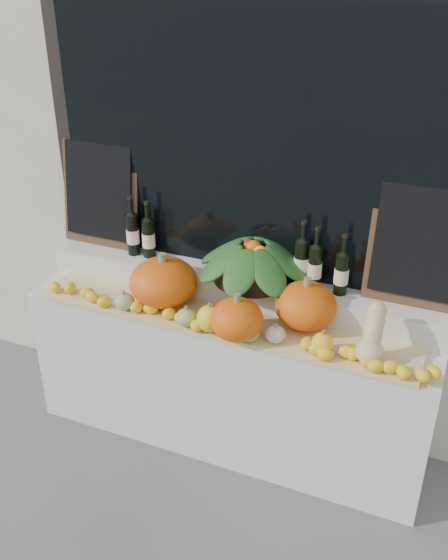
% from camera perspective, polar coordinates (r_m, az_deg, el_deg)
% --- Properties ---
extents(storefront_facade, '(7.00, 0.94, 4.50)m').
position_cam_1_polar(storefront_facade, '(3.62, 5.27, 21.74)').
color(storefront_facade, beige).
rests_on(storefront_facade, ground).
extents(display_sill, '(2.30, 0.55, 0.88)m').
position_cam_1_polar(display_sill, '(3.68, 0.46, -8.79)').
color(display_sill, silver).
rests_on(display_sill, ground).
extents(rear_tier, '(2.30, 0.25, 0.16)m').
position_cam_1_polar(rear_tier, '(3.51, 1.43, -0.66)').
color(rear_tier, silver).
rests_on(rear_tier, display_sill).
extents(straw_bedding, '(2.10, 0.32, 0.02)m').
position_cam_1_polar(straw_bedding, '(3.32, -0.34, -3.82)').
color(straw_bedding, tan).
rests_on(straw_bedding, display_sill).
extents(pumpkin_left, '(0.42, 0.42, 0.26)m').
position_cam_1_polar(pumpkin_left, '(3.42, -5.56, -0.18)').
color(pumpkin_left, '#EA5E0C').
rests_on(pumpkin_left, straw_bedding).
extents(pumpkin_right, '(0.33, 0.33, 0.24)m').
position_cam_1_polar(pumpkin_right, '(3.23, 7.48, -2.33)').
color(pumpkin_right, '#EA5E0C').
rests_on(pumpkin_right, straw_bedding).
extents(pumpkin_center, '(0.29, 0.29, 0.21)m').
position_cam_1_polar(pumpkin_center, '(3.12, 1.18, -3.63)').
color(pumpkin_center, '#EA5E0C').
rests_on(pumpkin_center, straw_bedding).
extents(butternut_squash, '(0.13, 0.20, 0.28)m').
position_cam_1_polar(butternut_squash, '(3.04, 13.39, -5.06)').
color(butternut_squash, '#DBBF81').
rests_on(butternut_squash, straw_bedding).
extents(decorative_gourds, '(1.20, 0.16, 0.17)m').
position_cam_1_polar(decorative_gourds, '(3.18, -0.00, -4.01)').
color(decorative_gourds, '#417122').
rests_on(decorative_gourds, straw_bedding).
extents(lemon_heap, '(2.20, 0.16, 0.06)m').
position_cam_1_polar(lemon_heap, '(3.22, -1.11, -4.13)').
color(lemon_heap, yellow).
rests_on(lemon_heap, straw_bedding).
extents(produce_bowl, '(0.67, 0.67, 0.24)m').
position_cam_1_polar(produce_bowl, '(3.38, 2.70, 1.82)').
color(produce_bowl, black).
rests_on(produce_bowl, rear_tier).
extents(wine_bottle_far_left, '(0.08, 0.08, 0.36)m').
position_cam_1_polar(wine_bottle_far_left, '(3.69, -8.34, 4.22)').
color(wine_bottle_far_left, black).
rests_on(wine_bottle_far_left, rear_tier).
extents(wine_bottle_near_left, '(0.08, 0.08, 0.34)m').
position_cam_1_polar(wine_bottle_near_left, '(3.65, -6.92, 3.88)').
color(wine_bottle_near_left, black).
rests_on(wine_bottle_near_left, rear_tier).
extents(wine_bottle_tall, '(0.08, 0.08, 0.37)m').
position_cam_1_polar(wine_bottle_tall, '(3.35, 7.10, 1.67)').
color(wine_bottle_tall, black).
rests_on(wine_bottle_tall, rear_tier).
extents(wine_bottle_near_right, '(0.08, 0.08, 0.36)m').
position_cam_1_polar(wine_bottle_near_right, '(3.31, 8.30, 1.18)').
color(wine_bottle_near_right, black).
rests_on(wine_bottle_near_right, rear_tier).
extents(wine_bottle_far_right, '(0.08, 0.08, 0.34)m').
position_cam_1_polar(wine_bottle_far_right, '(3.29, 10.69, 0.61)').
color(wine_bottle_far_right, black).
rests_on(wine_bottle_far_right, rear_tier).
extents(chalkboard_left, '(0.50, 0.11, 0.62)m').
position_cam_1_polar(chalkboard_left, '(3.78, -11.33, 7.78)').
color(chalkboard_left, '#4C331E').
rests_on(chalkboard_left, rear_tier).
extents(chalkboard_right, '(0.50, 0.11, 0.62)m').
position_cam_1_polar(chalkboard_right, '(3.20, 17.46, 3.01)').
color(chalkboard_right, '#4C331E').
rests_on(chalkboard_right, rear_tier).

